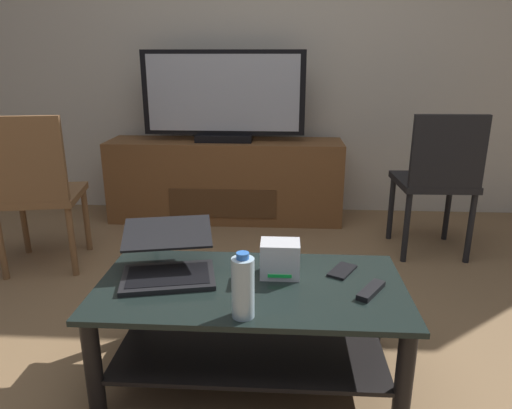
{
  "coord_description": "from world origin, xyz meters",
  "views": [
    {
      "loc": [
        0.13,
        -1.52,
        1.2
      ],
      "look_at": [
        0.01,
        0.53,
        0.55
      ],
      "focal_mm": 32.75,
      "sensor_mm": 36.0,
      "label": 1
    }
  ],
  "objects_px": {
    "television": "(223,98)",
    "water_bottle_near": "(243,287)",
    "coffee_table": "(251,314)",
    "router_box": "(280,259)",
    "media_cabinet": "(226,180)",
    "side_chair": "(35,187)",
    "cell_phone": "(342,271)",
    "tv_remote": "(371,290)",
    "laptop": "(168,258)",
    "dining_chair": "(438,176)"
  },
  "relations": [
    {
      "from": "side_chair",
      "to": "laptop",
      "type": "relative_size",
      "value": 2.07
    },
    {
      "from": "water_bottle_near",
      "to": "coffee_table",
      "type": "bearing_deg",
      "value": 87.9
    },
    {
      "from": "dining_chair",
      "to": "laptop",
      "type": "height_order",
      "value": "dining_chair"
    },
    {
      "from": "television",
      "to": "water_bottle_near",
      "type": "bearing_deg",
      "value": -81.31
    },
    {
      "from": "water_bottle_near",
      "to": "tv_remote",
      "type": "relative_size",
      "value": 1.39
    },
    {
      "from": "tv_remote",
      "to": "router_box",
      "type": "bearing_deg",
      "value": -167.57
    },
    {
      "from": "dining_chair",
      "to": "water_bottle_near",
      "type": "bearing_deg",
      "value": -125.58
    },
    {
      "from": "cell_phone",
      "to": "laptop",
      "type": "bearing_deg",
      "value": -146.49
    },
    {
      "from": "media_cabinet",
      "to": "tv_remote",
      "type": "relative_size",
      "value": 10.9
    },
    {
      "from": "tv_remote",
      "to": "side_chair",
      "type": "bearing_deg",
      "value": -175.85
    },
    {
      "from": "router_box",
      "to": "tv_remote",
      "type": "distance_m",
      "value": 0.35
    },
    {
      "from": "coffee_table",
      "to": "side_chair",
      "type": "distance_m",
      "value": 1.58
    },
    {
      "from": "dining_chair",
      "to": "cell_phone",
      "type": "xyz_separation_m",
      "value": [
        -0.7,
        -1.13,
        -0.11
      ]
    },
    {
      "from": "laptop",
      "to": "water_bottle_near",
      "type": "relative_size",
      "value": 1.99
    },
    {
      "from": "coffee_table",
      "to": "side_chair",
      "type": "bearing_deg",
      "value": 144.93
    },
    {
      "from": "cell_phone",
      "to": "tv_remote",
      "type": "xyz_separation_m",
      "value": [
        0.08,
        -0.17,
        0.01
      ]
    },
    {
      "from": "side_chair",
      "to": "cell_phone",
      "type": "xyz_separation_m",
      "value": [
        1.63,
        -0.77,
        -0.1
      ]
    },
    {
      "from": "coffee_table",
      "to": "tv_remote",
      "type": "xyz_separation_m",
      "value": [
        0.43,
        -0.04,
        0.14
      ]
    },
    {
      "from": "side_chair",
      "to": "router_box",
      "type": "xyz_separation_m",
      "value": [
        1.38,
        -0.82,
        -0.04
      ]
    },
    {
      "from": "coffee_table",
      "to": "laptop",
      "type": "distance_m",
      "value": 0.38
    },
    {
      "from": "water_bottle_near",
      "to": "cell_phone",
      "type": "relative_size",
      "value": 1.59
    },
    {
      "from": "laptop",
      "to": "router_box",
      "type": "height_order",
      "value": "laptop"
    },
    {
      "from": "television",
      "to": "side_chair",
      "type": "bearing_deg",
      "value": -134.76
    },
    {
      "from": "water_bottle_near",
      "to": "tv_remote",
      "type": "xyz_separation_m",
      "value": [
        0.44,
        0.18,
        -0.09
      ]
    },
    {
      "from": "dining_chair",
      "to": "tv_remote",
      "type": "height_order",
      "value": "dining_chair"
    },
    {
      "from": "side_chair",
      "to": "water_bottle_near",
      "type": "bearing_deg",
      "value": -41.44
    },
    {
      "from": "router_box",
      "to": "tv_remote",
      "type": "height_order",
      "value": "router_box"
    },
    {
      "from": "water_bottle_near",
      "to": "dining_chair",
      "type": "bearing_deg",
      "value": 54.42
    },
    {
      "from": "media_cabinet",
      "to": "side_chair",
      "type": "relative_size",
      "value": 1.91
    },
    {
      "from": "television",
      "to": "side_chair",
      "type": "relative_size",
      "value": 1.28
    },
    {
      "from": "television",
      "to": "water_bottle_near",
      "type": "xyz_separation_m",
      "value": [
        0.32,
        -2.08,
        -0.41
      ]
    },
    {
      "from": "water_bottle_near",
      "to": "cell_phone",
      "type": "xyz_separation_m",
      "value": [
        0.36,
        0.35,
        -0.1
      ]
    },
    {
      "from": "coffee_table",
      "to": "router_box",
      "type": "bearing_deg",
      "value": 36.79
    },
    {
      "from": "dining_chair",
      "to": "water_bottle_near",
      "type": "height_order",
      "value": "dining_chair"
    },
    {
      "from": "side_chair",
      "to": "laptop",
      "type": "height_order",
      "value": "side_chair"
    },
    {
      "from": "media_cabinet",
      "to": "router_box",
      "type": "bearing_deg",
      "value": -76.47
    },
    {
      "from": "television",
      "to": "water_bottle_near",
      "type": "height_order",
      "value": "television"
    },
    {
      "from": "router_box",
      "to": "media_cabinet",
      "type": "bearing_deg",
      "value": 103.53
    },
    {
      "from": "television",
      "to": "water_bottle_near",
      "type": "distance_m",
      "value": 2.15
    },
    {
      "from": "television",
      "to": "tv_remote",
      "type": "height_order",
      "value": "television"
    },
    {
      "from": "water_bottle_near",
      "to": "television",
      "type": "bearing_deg",
      "value": 98.69
    },
    {
      "from": "laptop",
      "to": "water_bottle_near",
      "type": "xyz_separation_m",
      "value": [
        0.32,
        -0.3,
        0.04
      ]
    },
    {
      "from": "router_box",
      "to": "cell_phone",
      "type": "height_order",
      "value": "router_box"
    },
    {
      "from": "coffee_table",
      "to": "side_chair",
      "type": "relative_size",
      "value": 1.24
    },
    {
      "from": "media_cabinet",
      "to": "side_chair",
      "type": "xyz_separation_m",
      "value": [
        -0.95,
        -0.98,
        0.2
      ]
    },
    {
      "from": "laptop",
      "to": "tv_remote",
      "type": "relative_size",
      "value": 2.76
    },
    {
      "from": "media_cabinet",
      "to": "television",
      "type": "distance_m",
      "value": 0.61
    },
    {
      "from": "coffee_table",
      "to": "dining_chair",
      "type": "distance_m",
      "value": 1.65
    },
    {
      "from": "side_chair",
      "to": "tv_remote",
      "type": "height_order",
      "value": "side_chair"
    },
    {
      "from": "router_box",
      "to": "cell_phone",
      "type": "relative_size",
      "value": 1.06
    }
  ]
}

